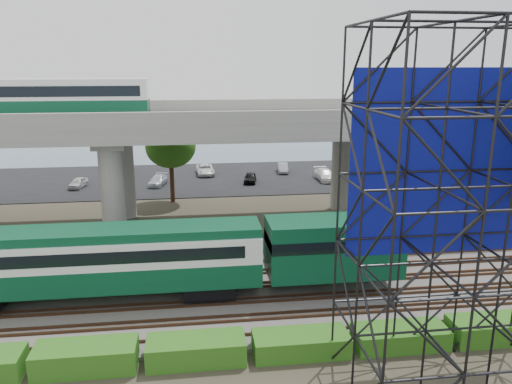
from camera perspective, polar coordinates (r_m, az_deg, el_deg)
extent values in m
plane|color=#474233|center=(28.91, 1.25, -13.52)|extent=(140.00, 140.00, 0.00)
cube|color=slate|center=(30.63, 0.68, -11.61)|extent=(90.00, 12.00, 0.20)
cube|color=black|center=(38.40, -1.10, -6.14)|extent=(90.00, 5.00, 0.08)
cube|color=black|center=(60.87, -3.52, 1.65)|extent=(90.00, 18.00, 0.08)
cube|color=#445670|center=(82.43, -4.58, 5.01)|extent=(140.00, 40.00, 0.03)
cube|color=#472D1E|center=(26.43, 2.16, -15.74)|extent=(90.00, 0.08, 0.16)
cube|color=#472D1E|center=(27.66, 1.66, -14.25)|extent=(90.00, 0.08, 0.16)
cube|color=#472D1E|center=(28.15, 1.48, -13.70)|extent=(90.00, 0.08, 0.16)
cube|color=#472D1E|center=(29.41, 1.04, -12.39)|extent=(90.00, 0.08, 0.16)
cube|color=#472D1E|center=(29.91, 0.88, -11.91)|extent=(90.00, 0.08, 0.16)
cube|color=#472D1E|center=(31.19, 0.49, -10.74)|extent=(90.00, 0.08, 0.16)
cube|color=#472D1E|center=(31.69, 0.35, -10.31)|extent=(90.00, 0.08, 0.16)
cube|color=#472D1E|center=(32.99, 0.01, -9.27)|extent=(90.00, 0.08, 0.16)
cube|color=#472D1E|center=(33.50, -0.11, -8.88)|extent=(90.00, 0.08, 0.16)
cube|color=#472D1E|center=(34.82, -0.41, -7.95)|extent=(90.00, 0.08, 0.16)
cube|color=black|center=(30.08, -5.40, -10.69)|extent=(3.00, 2.20, 0.90)
cube|color=#094027|center=(30.16, -18.04, -8.92)|extent=(19.00, 3.00, 1.40)
cube|color=silver|center=(29.63, -18.26, -6.34)|extent=(19.00, 3.00, 1.50)
cube|color=#094027|center=(29.30, -18.41, -4.51)|extent=(19.00, 2.60, 0.50)
cube|color=black|center=(29.44, -16.34, -6.23)|extent=(15.00, 3.06, 0.70)
cube|color=#094027|center=(30.35, 8.88, -6.16)|extent=(8.00, 3.00, 3.40)
cube|color=#9E9B93|center=(41.70, -1.99, 7.65)|extent=(80.00, 12.00, 1.20)
cube|color=#9E9B93|center=(35.88, -1.13, 8.38)|extent=(80.00, 0.50, 1.10)
cube|color=#9E9B93|center=(47.28, -2.67, 9.86)|extent=(80.00, 0.50, 1.10)
cylinder|color=#9E9B93|center=(39.40, -16.07, -0.14)|extent=(1.80, 1.80, 8.00)
cylinder|color=#9E9B93|center=(46.14, -14.83, 2.05)|extent=(1.80, 1.80, 8.00)
cube|color=#9E9B93|center=(42.08, -15.74, 5.94)|extent=(2.40, 9.00, 0.60)
cylinder|color=#9E9B93|center=(41.32, 12.48, 0.76)|extent=(1.80, 1.80, 8.00)
cylinder|color=#9E9B93|center=(47.79, 9.69, 2.75)|extent=(1.80, 1.80, 8.00)
cube|color=#9E9B93|center=(43.88, 11.22, 6.54)|extent=(2.40, 9.00, 0.60)
cube|color=black|center=(42.46, -20.27, 8.18)|extent=(12.00, 2.50, 0.70)
cube|color=#094027|center=(42.39, -20.37, 9.26)|extent=(12.00, 2.50, 0.90)
cube|color=silver|center=(42.32, -20.50, 10.74)|extent=(12.00, 2.50, 1.30)
cube|color=black|center=(42.32, -20.50, 10.80)|extent=(11.00, 2.56, 0.80)
cube|color=silver|center=(42.29, -20.60, 11.81)|extent=(12.00, 2.40, 0.30)
cube|color=navy|center=(23.32, 20.17, 3.02)|extent=(8.10, 0.08, 8.25)
cube|color=#265613|center=(25.16, -18.87, -17.45)|extent=(4.60, 1.80, 1.20)
cube|color=#265613|center=(24.64, -6.85, -17.49)|extent=(4.60, 1.80, 1.15)
cube|color=#265613|center=(25.15, 5.14, -16.88)|extent=(4.60, 1.80, 1.03)
cube|color=#265613|center=(26.58, 16.13, -15.61)|extent=(4.60, 1.80, 1.01)
cube|color=#265613|center=(28.79, 25.60, -13.94)|extent=(4.60, 1.80, 1.12)
cylinder|color=#382314|center=(43.21, 17.37, -1.16)|extent=(0.44, 0.44, 4.80)
ellipsoid|color=#265613|center=(42.49, 17.69, 3.00)|extent=(4.94, 4.94, 4.18)
cylinder|color=#382314|center=(50.52, -9.59, 1.53)|extent=(0.44, 0.44, 4.80)
ellipsoid|color=#265613|center=(49.91, -9.74, 5.11)|extent=(4.94, 4.94, 4.18)
imported|color=silver|center=(59.10, -19.68, 1.00)|extent=(1.89, 3.42, 1.10)
imported|color=gray|center=(63.13, -14.83, 2.22)|extent=(1.48, 3.57, 1.15)
imported|color=#B6BABE|center=(57.83, -11.14, 1.32)|extent=(2.37, 4.10, 1.12)
imported|color=silver|center=(62.58, -5.83, 2.58)|extent=(2.34, 4.61, 1.25)
imported|color=black|center=(58.06, -0.67, 1.66)|extent=(1.94, 3.57, 1.15)
imported|color=#95979C|center=(63.59, 3.09, 2.78)|extent=(1.61, 3.60, 1.15)
imported|color=white|center=(59.72, 7.89, 1.97)|extent=(2.00, 4.59, 1.31)
imported|color=#A4A8AC|center=(65.71, 10.60, 2.94)|extent=(1.94, 4.22, 1.17)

